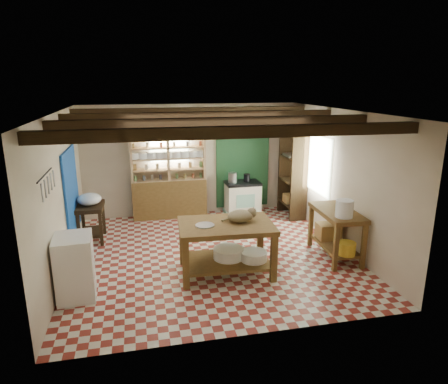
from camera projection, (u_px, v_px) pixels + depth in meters
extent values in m
cube|color=maroon|center=(211.00, 255.00, 7.39)|extent=(5.00, 5.00, 0.02)
cube|color=#4A4B4F|center=(210.00, 112.00, 6.69)|extent=(5.00, 5.00, 0.02)
cube|color=beige|center=(191.00, 160.00, 9.39)|extent=(5.00, 0.04, 2.60)
cube|color=beige|center=(250.00, 239.00, 4.68)|extent=(5.00, 0.04, 2.60)
cube|color=beige|center=(60.00, 195.00, 6.52)|extent=(0.04, 5.00, 2.60)
cube|color=beige|center=(340.00, 179.00, 7.56)|extent=(0.04, 5.00, 2.60)
cube|color=#322211|center=(210.00, 119.00, 6.72)|extent=(5.00, 3.80, 0.15)
cube|color=#164CA8|center=(72.00, 192.00, 7.42)|extent=(0.04, 1.40, 1.60)
cube|color=#1D4926|center=(243.00, 160.00, 9.63)|extent=(1.30, 0.04, 2.30)
cube|color=beige|center=(169.00, 144.00, 9.16)|extent=(0.90, 0.02, 0.80)
cube|color=beige|center=(317.00, 164.00, 8.47)|extent=(0.02, 1.30, 1.20)
cube|color=black|center=(46.00, 184.00, 5.27)|extent=(0.06, 0.90, 0.28)
cube|color=black|center=(248.00, 123.00, 8.99)|extent=(0.86, 0.12, 0.36)
cube|color=tan|center=(169.00, 171.00, 9.15)|extent=(1.70, 0.34, 2.20)
cube|color=#322211|center=(293.00, 174.00, 9.29)|extent=(0.40, 0.86, 2.00)
cube|color=brown|center=(226.00, 248.00, 6.58)|extent=(1.58, 1.10, 0.86)
cube|color=white|center=(242.00, 198.00, 9.54)|extent=(0.82, 0.55, 0.79)
cube|color=#322211|center=(92.00, 223.00, 7.94)|extent=(0.52, 0.74, 0.75)
cube|color=white|center=(75.00, 267.00, 5.82)|extent=(0.57, 0.66, 0.95)
cube|color=brown|center=(336.00, 234.00, 7.19)|extent=(0.67, 1.26, 0.88)
ellipsoid|color=#907D54|center=(241.00, 216.00, 6.52)|extent=(0.47, 0.38, 0.20)
cylinder|color=#A3A3AB|center=(205.00, 225.00, 6.36)|extent=(0.32, 0.32, 0.02)
cylinder|color=white|center=(228.00, 253.00, 6.67)|extent=(0.53, 0.53, 0.18)
cylinder|color=white|center=(254.00, 256.00, 6.59)|extent=(0.46, 0.46, 0.15)
cylinder|color=#A3A3AB|center=(232.00, 178.00, 9.35)|extent=(0.21, 0.21, 0.24)
cylinder|color=black|center=(247.00, 178.00, 9.44)|extent=(0.15, 0.15, 0.19)
ellipsoid|color=white|center=(89.00, 199.00, 7.81)|extent=(0.47, 0.47, 0.23)
cylinder|color=white|center=(344.00, 209.00, 6.69)|extent=(0.31, 0.31, 0.30)
cube|color=#AB8145|center=(328.00, 231.00, 7.49)|extent=(0.43, 0.35, 0.29)
cylinder|color=gold|center=(347.00, 248.00, 6.79)|extent=(0.32, 0.32, 0.22)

